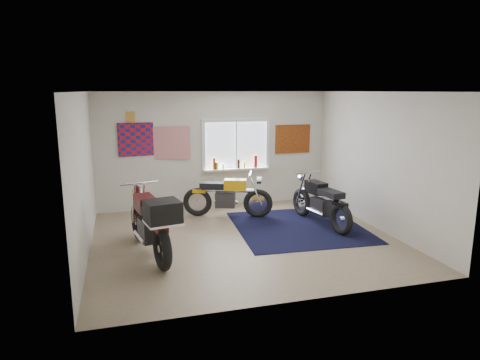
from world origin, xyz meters
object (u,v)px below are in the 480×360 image
object	(u,v)px
maroon_tourer	(151,223)
black_chrome_bike	(321,203)
navy_rug	(299,227)
yellow_triumph	(227,197)

from	to	relation	value
maroon_tourer	black_chrome_bike	bearing A→B (deg)	-87.00
maroon_tourer	navy_rug	bearing A→B (deg)	-85.73
navy_rug	yellow_triumph	bearing A→B (deg)	137.34
yellow_triumph	black_chrome_bike	bearing A→B (deg)	-11.98
navy_rug	maroon_tourer	distance (m)	3.14
navy_rug	maroon_tourer	world-z (taller)	maroon_tourer
yellow_triumph	maroon_tourer	size ratio (longest dim) A/B	0.84
black_chrome_bike	maroon_tourer	size ratio (longest dim) A/B	0.89
navy_rug	black_chrome_bike	size ratio (longest dim) A/B	1.30
navy_rug	maroon_tourer	bearing A→B (deg)	-164.73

